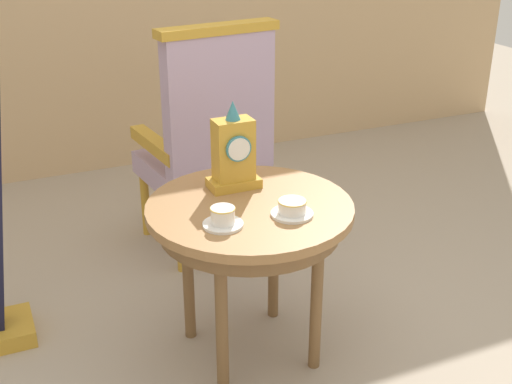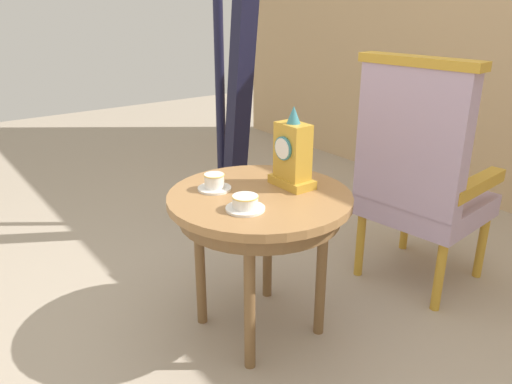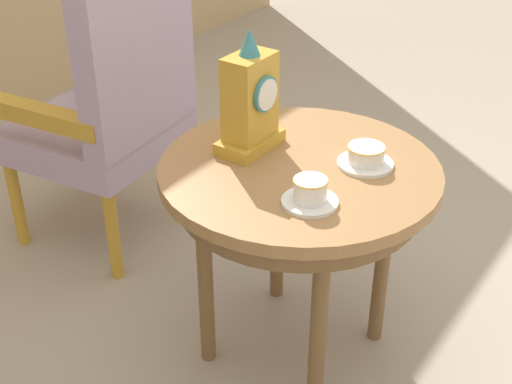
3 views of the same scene
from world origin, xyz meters
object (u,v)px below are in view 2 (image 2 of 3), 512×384
object	(u,v)px
teacup_left	(214,183)
harp	(233,117)
teacup_right	(245,203)
armchair	(420,173)
side_table	(260,211)
mantel_clock	(292,155)

from	to	relation	value
teacup_left	harp	bearing A→B (deg)	141.42
teacup_right	armchair	size ratio (longest dim) A/B	0.13
teacup_right	harp	world-z (taller)	harp
side_table	armchair	xyz separation A→B (m)	(0.15, 0.84, 0.03)
mantel_clock	teacup_left	bearing A→B (deg)	-118.49
mantel_clock	harp	distance (m)	0.95
armchair	harp	distance (m)	1.11
side_table	teacup_right	size ratio (longest dim) A/B	5.04
teacup_right	armchair	world-z (taller)	armchair
side_table	armchair	bearing A→B (deg)	79.92
mantel_clock	harp	xyz separation A→B (m)	(-0.90, 0.31, -0.05)
mantel_clock	armchair	distance (m)	0.71
side_table	teacup_left	size ratio (longest dim) A/B	5.42
mantel_clock	harp	bearing A→B (deg)	160.93
mantel_clock	harp	world-z (taller)	harp
teacup_left	armchair	xyz separation A→B (m)	(0.30, 0.96, -0.07)
teacup_left	armchair	world-z (taller)	armchair
teacup_left	harp	distance (m)	0.95
teacup_right	harp	bearing A→B (deg)	148.25
mantel_clock	harp	size ratio (longest dim) A/B	0.19
side_table	armchair	size ratio (longest dim) A/B	0.65
armchair	harp	bearing A→B (deg)	-160.71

